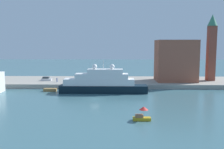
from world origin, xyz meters
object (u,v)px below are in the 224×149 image
Objects in this scene: small_motorboat at (142,115)px; harbor_building at (176,61)px; bell_tower at (212,45)px; large_yacht at (102,83)px; work_barge at (50,90)px; person_figure at (57,80)px; mooring_bollard at (89,83)px; parked_car at (46,79)px.

harbor_building is at bearing 69.74° from small_motorboat.
bell_tower reaches higher than harbor_building.
small_motorboat is (9.98, -29.82, -1.89)m from large_yacht.
bell_tower is (31.08, 48.06, 14.14)m from small_motorboat.
harbor_building is (44.53, 14.62, 8.88)m from work_barge.
bell_tower is at bearing 5.34° from person_figure.
person_figure is at bearing 160.66° from mooring_bollard.
bell_tower is at bearing 1.88° from parked_car.
parked_car is (-22.65, 16.14, -0.89)m from large_yacht.
harbor_building is at bearing 31.48° from large_yacht.
person_figure is (-58.75, -5.49, -13.01)m from bell_tower.
small_motorboat is 40.98m from mooring_bollard.
parked_car is 19.29m from mooring_bollard.
bell_tower is 36.26× the size of mooring_bollard.
work_barge is 2.48× the size of person_figure.
work_barge is 10.93m from person_figure.
person_figure is (-17.69, 12.75, -0.76)m from large_yacht.
work_barge is 62.48m from bell_tower.
harbor_building is (17.14, 46.43, 8.17)m from small_motorboat.
small_motorboat is 0.23× the size of harbor_building.
small_motorboat is at bearing -49.26° from work_barge.
large_yacht is at bearing -35.48° from parked_car.
parked_car is at bearing 144.52° from large_yacht.
small_motorboat is 0.92× the size of parked_car.
large_yacht is 7.71× the size of small_motorboat.
work_barge is 5.98× the size of mooring_bollard.
harbor_building reaches higher than parked_car.
person_figure is at bearing -175.08° from harbor_building.
large_yacht reaches higher than person_figure.
bell_tower is at bearing 23.95° from large_yacht.
harbor_building is 0.62× the size of bell_tower.
work_barge is at bearing -88.54° from person_figure.
harbor_building is at bearing -173.34° from bell_tower.
work_barge is at bearing 173.50° from large_yacht.
mooring_bollard is (12.65, -4.44, -0.43)m from person_figure.
person_figure is at bearing 123.02° from small_motorboat.
harbor_building is 9.27× the size of person_figure.
large_yacht is 32.42m from harbor_building.
bell_tower is at bearing 12.16° from mooring_bollard.
large_yacht is 46.57m from bell_tower.
bell_tower is at bearing 15.53° from work_barge.
parked_car reaches higher than mooring_bollard.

